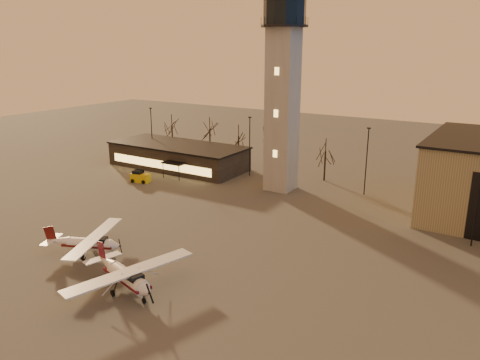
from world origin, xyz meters
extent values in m
plane|color=#43413E|center=(0.00, 0.00, 0.00)|extent=(220.00, 220.00, 0.00)
cube|color=gray|center=(0.00, 30.00, 12.00)|extent=(4.00, 4.00, 24.00)
cylinder|color=black|center=(0.00, 30.00, 24.15)|extent=(6.80, 6.80, 0.30)
cylinder|color=black|center=(0.00, 30.00, 26.00)|extent=(6.00, 6.00, 3.40)
cube|color=black|center=(-22.00, 32.00, 2.00)|extent=(25.00, 10.00, 4.00)
cube|color=black|center=(-22.00, 32.00, 4.15)|extent=(25.40, 10.40, 0.30)
cube|color=#E7B150|center=(-22.00, 26.98, 1.60)|extent=(22.00, 0.08, 1.40)
cube|color=black|center=(-18.00, 26.00, 2.60)|extent=(4.00, 2.00, 0.20)
cylinder|color=black|center=(-30.00, 34.00, 5.00)|extent=(0.16, 0.16, 10.00)
cube|color=black|center=(-30.00, 34.00, 10.05)|extent=(0.50, 0.25, 0.18)
cylinder|color=black|center=(-8.00, 34.00, 5.00)|extent=(0.16, 0.16, 10.00)
cube|color=black|center=(-8.00, 34.00, 10.05)|extent=(0.50, 0.25, 0.18)
cylinder|color=black|center=(12.00, 34.00, 5.00)|extent=(0.16, 0.16, 10.00)
cube|color=black|center=(12.00, 34.00, 10.05)|extent=(0.50, 0.25, 0.18)
cylinder|color=black|center=(28.00, 22.00, 5.00)|extent=(0.16, 0.16, 10.00)
cylinder|color=black|center=(-30.00, 40.00, 2.87)|extent=(0.28, 0.28, 5.74)
cylinder|color=black|center=(-14.00, 40.00, 2.62)|extent=(0.28, 0.28, 5.25)
cylinder|color=black|center=(-5.00, 36.00, 3.08)|extent=(0.28, 0.28, 6.16)
cylinder|color=black|center=(4.00, 38.00, 2.48)|extent=(0.28, 0.28, 4.97)
cylinder|color=black|center=(-22.00, 42.00, 2.80)|extent=(0.28, 0.28, 5.60)
cylinder|color=silver|center=(3.01, -5.64, 1.41)|extent=(5.39, 2.80, 1.47)
cone|color=silver|center=(5.95, -6.45, 1.41)|extent=(1.35, 1.62, 1.40)
cone|color=silver|center=(-0.68, -4.62, 1.58)|extent=(2.94, 1.92, 1.24)
cube|color=black|center=(4.10, -5.94, 1.92)|extent=(1.95, 1.59, 0.79)
cube|color=#550C1B|center=(2.79, -5.58, 1.35)|extent=(6.27, 3.08, 0.25)
cube|color=silver|center=(3.55, -5.79, 2.29)|extent=(4.94, 12.40, 0.16)
cube|color=silver|center=(-1.66, -4.35, 1.69)|extent=(1.97, 3.86, 0.09)
cube|color=#550C1B|center=(-1.77, -4.32, 2.48)|extent=(1.53, 0.50, 1.91)
cylinder|color=white|center=(-6.00, -2.12, 1.28)|extent=(4.84, 3.10, 1.33)
cone|color=white|center=(-3.47, -1.02, 1.28)|extent=(1.35, 1.53, 1.27)
cone|color=white|center=(-9.18, -3.51, 1.43)|extent=(2.70, 2.01, 1.12)
cube|color=black|center=(-5.06, -1.71, 1.74)|extent=(1.83, 1.60, 0.71)
cube|color=#4F0E0B|center=(-6.19, -2.20, 1.23)|extent=(5.60, 3.46, 0.22)
cube|color=white|center=(-5.53, -1.92, 2.07)|extent=(5.90, 10.90, 0.14)
cube|color=white|center=(-10.02, -3.88, 1.53)|extent=(2.19, 3.46, 0.08)
cube|color=#4F0E0B|center=(-10.12, -3.92, 2.25)|extent=(1.33, 0.64, 1.73)
cube|color=gold|center=(-21.13, 21.24, 0.71)|extent=(3.31, 2.19, 1.42)
cube|color=black|center=(-21.53, 21.16, 1.52)|extent=(1.67, 1.67, 0.81)
camera|label=1|loc=(31.64, -32.38, 21.53)|focal=35.00mm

